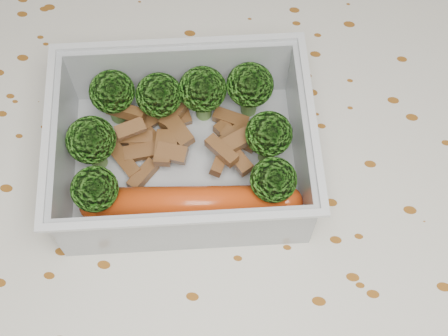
# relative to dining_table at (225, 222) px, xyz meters

# --- Properties ---
(dining_table) EXTENTS (1.40, 0.90, 0.75)m
(dining_table) POSITION_rel_dining_table_xyz_m (0.00, 0.00, 0.00)
(dining_table) COLOR brown
(dining_table) RESTS_ON ground
(tablecloth) EXTENTS (1.46, 0.96, 0.19)m
(tablecloth) POSITION_rel_dining_table_xyz_m (0.00, 0.00, 0.05)
(tablecloth) COLOR silver
(tablecloth) RESTS_ON dining_table
(lunch_container) EXTENTS (0.21, 0.18, 0.06)m
(lunch_container) POSITION_rel_dining_table_xyz_m (-0.03, 0.01, 0.11)
(lunch_container) COLOR silver
(lunch_container) RESTS_ON tablecloth
(broccoli_florets) EXTENTS (0.17, 0.14, 0.05)m
(broccoli_florets) POSITION_rel_dining_table_xyz_m (-0.04, 0.02, 0.13)
(broccoli_florets) COLOR #608C3F
(broccoli_florets) RESTS_ON lunch_container
(meat_pile) EXTENTS (0.12, 0.08, 0.03)m
(meat_pile) POSITION_rel_dining_table_xyz_m (-0.04, 0.02, 0.11)
(meat_pile) COLOR brown
(meat_pile) RESTS_ON lunch_container
(sausage) EXTENTS (0.16, 0.05, 0.03)m
(sausage) POSITION_rel_dining_table_xyz_m (-0.02, -0.03, 0.11)
(sausage) COLOR #CE4112
(sausage) RESTS_ON lunch_container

